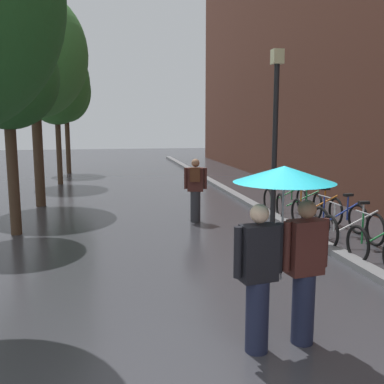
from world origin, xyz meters
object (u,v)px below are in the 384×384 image
at_px(street_tree_2, 33,55).
at_px(couple_under_umbrella, 283,229).
at_px(street_tree_3, 56,83).
at_px(street_tree_4, 66,91).
at_px(parked_bicycle_1, 382,241).
at_px(street_lamp_post, 275,128).
at_px(street_tree_1, 7,78).
at_px(parked_bicycle_5, 299,205).
at_px(parked_bicycle_6, 285,199).
at_px(parked_bicycle_3, 339,219).
at_px(parked_bicycle_2, 353,229).
at_px(parked_bicycle_4, 317,211).
at_px(pedestrian_walking_midground, 195,189).

bearing_deg(street_tree_2, couple_under_umbrella, -67.47).
height_order(street_tree_3, street_tree_4, street_tree_3).
xyz_separation_m(parked_bicycle_1, street_lamp_post, (-1.24, 2.35, 2.06)).
height_order(street_tree_1, parked_bicycle_5, street_tree_1).
height_order(street_tree_2, parked_bicycle_6, street_tree_2).
bearing_deg(street_tree_4, street_lamp_post, -67.26).
bearing_deg(parked_bicycle_3, parked_bicycle_2, -102.67).
bearing_deg(parked_bicycle_4, street_tree_1, 175.93).
height_order(street_tree_4, parked_bicycle_6, street_tree_4).
height_order(street_tree_4, parked_bicycle_5, street_tree_4).
bearing_deg(parked_bicycle_2, street_tree_2, 139.58).
bearing_deg(parked_bicycle_3, street_tree_2, 144.96).
bearing_deg(parked_bicycle_3, parked_bicycle_4, 93.32).
distance_m(street_tree_3, parked_bicycle_4, 12.04).
bearing_deg(street_tree_2, street_tree_3, 88.94).
distance_m(street_tree_4, parked_bicycle_1, 17.80).
bearing_deg(parked_bicycle_5, pedestrian_walking_midground, 176.51).
xyz_separation_m(street_tree_4, parked_bicycle_4, (7.05, -13.13, -3.72)).
distance_m(parked_bicycle_1, parked_bicycle_5, 3.66).
xyz_separation_m(parked_bicycle_6, couple_under_umbrella, (-3.10, -7.27, 1.01)).
height_order(street_tree_3, couple_under_umbrella, street_tree_3).
bearing_deg(pedestrian_walking_midground, street_tree_4, 108.96).
bearing_deg(parked_bicycle_1, pedestrian_walking_midground, 125.93).
relative_size(parked_bicycle_4, couple_under_umbrella, 0.53).
bearing_deg(parked_bicycle_1, parked_bicycle_6, 89.85).
bearing_deg(parked_bicycle_5, street_lamp_post, -133.54).
height_order(parked_bicycle_1, parked_bicycle_3, same).
xyz_separation_m(street_tree_3, street_lamp_post, (5.72, -9.48, -1.70)).
bearing_deg(parked_bicycle_6, parked_bicycle_4, -87.08).
height_order(couple_under_umbrella, pedestrian_walking_midground, couple_under_umbrella).
height_order(street_tree_2, couple_under_umbrella, street_tree_2).
bearing_deg(parked_bicycle_6, street_tree_3, 133.99).
bearing_deg(parked_bicycle_1, street_tree_2, 135.68).
bearing_deg(street_tree_1, parked_bicycle_1, -25.20).
xyz_separation_m(street_tree_2, parked_bicycle_6, (7.06, -2.27, -4.14)).
bearing_deg(parked_bicycle_4, parked_bicycle_5, 96.57).
distance_m(street_lamp_post, pedestrian_walking_midground, 2.64).
xyz_separation_m(street_tree_1, parked_bicycle_1, (7.09, -3.34, -3.14)).
bearing_deg(street_lamp_post, street_tree_4, 112.74).
distance_m(street_tree_3, parked_bicycle_5, 11.37).
xyz_separation_m(street_tree_2, parked_bicycle_2, (7.00, -5.97, -4.14)).
xyz_separation_m(street_tree_1, parked_bicycle_2, (7.05, -2.42, -3.14)).
distance_m(parked_bicycle_6, pedestrian_walking_midground, 2.94).
relative_size(street_tree_2, parked_bicycle_4, 5.85).
height_order(street_tree_4, parked_bicycle_2, street_tree_4).
bearing_deg(street_tree_3, street_tree_1, -90.92).
bearing_deg(street_tree_3, parked_bicycle_3, -54.57).
height_order(parked_bicycle_3, parked_bicycle_6, same).
xyz_separation_m(street_tree_3, parked_bicycle_2, (6.91, -10.91, -3.76)).
distance_m(street_tree_1, pedestrian_walking_midground, 5.09).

